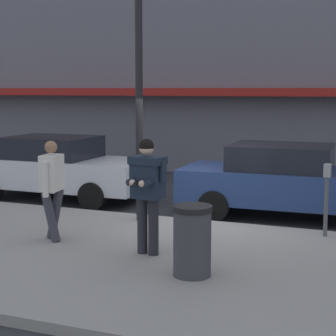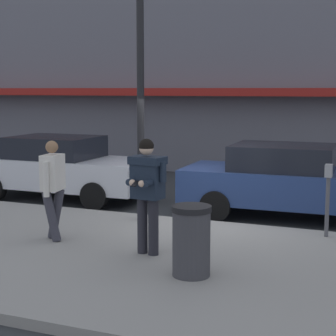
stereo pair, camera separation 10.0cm
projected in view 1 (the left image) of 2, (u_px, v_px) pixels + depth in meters
The scene contains 11 objects.
ground_plane at pixel (207, 225), 11.22m from camera, with size 80.00×80.00×0.00m, color #2B2D30.
sidewalk at pixel (214, 269), 8.22m from camera, with size 32.00×5.30×0.14m, color gray.
curb_paint_line at pixel (257, 228), 10.90m from camera, with size 28.00×0.12×0.01m, color silver.
storefront_facade at pixel (319, 15), 17.97m from camera, with size 28.00×4.70×10.11m.
parked_sedan_near at pixel (58, 167), 13.74m from camera, with size 4.50×1.93×1.54m.
parked_sedan_mid at pixel (287, 180), 11.74m from camera, with size 4.56×2.05×1.54m.
man_texting_on_phone at pixel (147, 184), 8.58m from camera, with size 0.65×0.62×1.81m.
pedestrian_in_light_coat at pixel (52, 184), 9.41m from camera, with size 0.37×0.59×1.70m.
street_lamp_post at pixel (139, 65), 10.61m from camera, with size 0.36×0.36×4.88m.
parking_meter at pixel (327, 189), 9.68m from camera, with size 0.12×0.18×1.27m.
trash_bin at pixel (192, 240), 7.66m from camera, with size 0.55×0.55×0.98m.
Camera 1 is at (3.28, -10.48, 2.68)m, focal length 60.00 mm.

